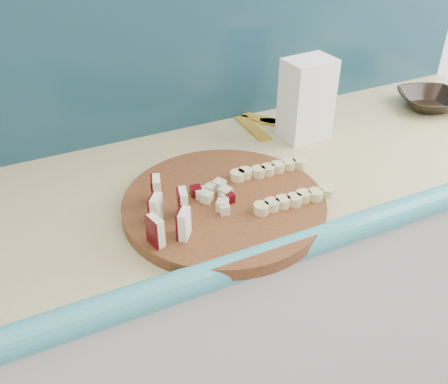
% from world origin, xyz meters
% --- Properties ---
extents(kitchen_counter, '(2.20, 0.63, 0.91)m').
position_xyz_m(kitchen_counter, '(0.10, 1.50, 0.46)').
color(kitchen_counter, silver).
rests_on(kitchen_counter, ground).
extents(backsplash, '(2.20, 0.02, 0.50)m').
position_xyz_m(backsplash, '(0.10, 1.79, 1.16)').
color(backsplash, teal).
rests_on(backsplash, kitchen_counter).
extents(cutting_board, '(0.47, 0.47, 0.03)m').
position_xyz_m(cutting_board, '(0.17, 1.37, 0.92)').
color(cutting_board, '#45240E').
rests_on(cutting_board, kitchen_counter).
extents(apple_wedges, '(0.10, 0.17, 0.06)m').
position_xyz_m(apple_wedges, '(0.04, 1.35, 0.97)').
color(apple_wedges, '#FAF1C8').
rests_on(apple_wedges, cutting_board).
extents(apple_chunks, '(0.06, 0.07, 0.02)m').
position_xyz_m(apple_chunks, '(0.15, 1.38, 0.95)').
color(apple_chunks, beige).
rests_on(apple_chunks, cutting_board).
extents(banana_slices, '(0.20, 0.18, 0.02)m').
position_xyz_m(banana_slices, '(0.31, 1.36, 0.95)').
color(banana_slices, '#D6C683').
rests_on(banana_slices, cutting_board).
extents(brown_bowl, '(0.24, 0.24, 0.05)m').
position_xyz_m(brown_bowl, '(0.97, 1.58, 0.93)').
color(brown_bowl, black).
rests_on(brown_bowl, kitchen_counter).
extents(flour_bag, '(0.13, 0.10, 0.22)m').
position_xyz_m(flour_bag, '(0.52, 1.59, 1.02)').
color(flour_bag, white).
rests_on(flour_bag, kitchen_counter).
extents(banana_peel, '(0.21, 0.18, 0.01)m').
position_xyz_m(banana_peel, '(0.47, 1.69, 0.91)').
color(banana_peel, gold).
rests_on(banana_peel, kitchen_counter).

